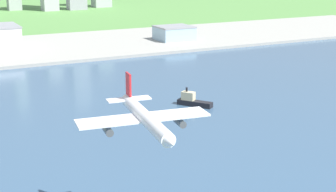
# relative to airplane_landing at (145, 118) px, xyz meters

# --- Properties ---
(ground_plane) EXTENTS (2400.00, 2400.00, 0.00)m
(ground_plane) POSITION_rel_airplane_landing_xyz_m (27.70, 125.81, -36.49)
(ground_plane) COLOR #578D46
(water_bay) EXTENTS (840.00, 360.00, 0.15)m
(water_bay) POSITION_rel_airplane_landing_xyz_m (27.70, 65.81, -36.41)
(water_bay) COLOR #385675
(water_bay) RESTS_ON ground
(industrial_pier) EXTENTS (840.00, 140.00, 2.50)m
(industrial_pier) POSITION_rel_airplane_landing_xyz_m (27.70, 315.81, -35.24)
(industrial_pier) COLOR #9F9E95
(industrial_pier) RESTS_ON ground
(airplane_landing) EXTENTS (34.09, 38.24, 11.33)m
(airplane_landing) POSITION_rel_airplane_landing_xyz_m (0.00, 0.00, 0.00)
(airplane_landing) COLOR white
(tugboat_small) EXTENTS (14.49, 17.95, 9.38)m
(tugboat_small) POSITION_rel_airplane_landing_xyz_m (77.31, 110.83, -33.76)
(tugboat_small) COLOR black
(tugboat_small) RESTS_ON water_bay
(warehouse_annex) EXTENTS (32.08, 28.16, 12.69)m
(warehouse_annex) POSITION_rel_airplane_landing_xyz_m (164.00, 296.61, -27.62)
(warehouse_annex) COLOR #99BCD1
(warehouse_annex) RESTS_ON industrial_pier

